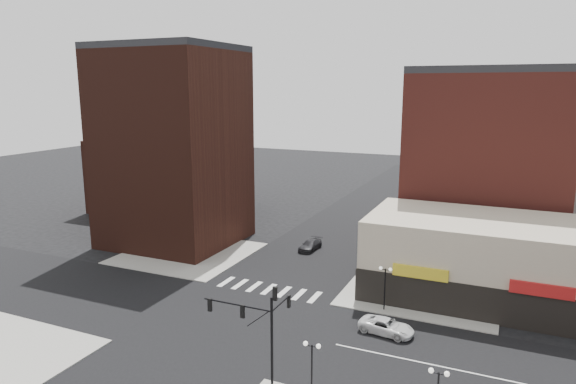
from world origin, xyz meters
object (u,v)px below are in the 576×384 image
at_px(traffic_signal, 261,321).
at_px(street_lamp_ne, 385,277).
at_px(street_lamp_se_a, 312,357).
at_px(white_suv, 386,326).
at_px(dark_sedan_north, 310,245).

xyz_separation_m(traffic_signal, street_lamp_ne, (4.76, 15.83, -1.67)).
height_order(traffic_signal, street_lamp_ne, traffic_signal).
xyz_separation_m(street_lamp_se_a, street_lamp_ne, (1.00, 16.00, 0.00)).
bearing_deg(white_suv, street_lamp_se_a, 176.34).
bearing_deg(traffic_signal, street_lamp_ne, 73.25).
relative_size(street_lamp_se_a, street_lamp_ne, 1.00).
distance_m(street_lamp_se_a, white_suv, 12.08).
distance_m(street_lamp_ne, dark_sedan_north, 19.41).
xyz_separation_m(traffic_signal, dark_sedan_north, (-8.26, 29.99, -4.32)).
height_order(traffic_signal, street_lamp_se_a, traffic_signal).
height_order(street_lamp_se_a, street_lamp_ne, same).
bearing_deg(street_lamp_ne, white_suv, -73.94).
relative_size(street_lamp_se_a, dark_sedan_north, 0.94).
bearing_deg(street_lamp_se_a, white_suv, 78.86).
height_order(street_lamp_se_a, dark_sedan_north, street_lamp_se_a).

